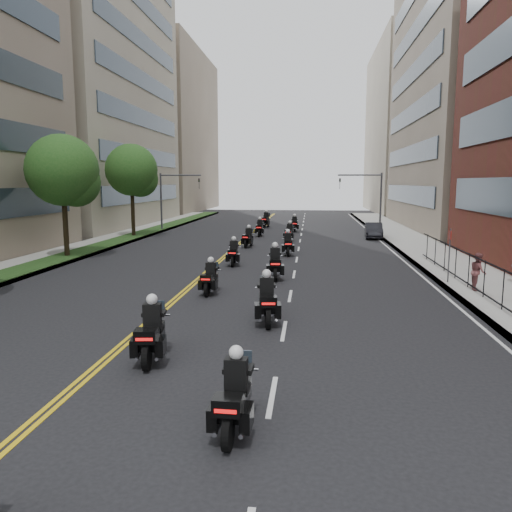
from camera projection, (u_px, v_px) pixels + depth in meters
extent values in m
cube|color=gray|center=(444.00, 261.00, 29.91)|extent=(4.00, 90.00, 0.15)
cube|color=gray|center=(63.00, 255.00, 32.47)|extent=(4.00, 90.00, 0.15)
cube|color=black|center=(75.00, 253.00, 32.37)|extent=(2.00, 90.00, 0.04)
cube|color=gray|center=(490.00, 77.00, 49.31)|extent=(15.00, 28.00, 30.00)
cube|color=#333F4C|center=(407.00, 194.00, 51.81)|extent=(0.12, 24.08, 1.80)
cube|color=#333F4C|center=(409.00, 155.00, 51.22)|extent=(0.12, 24.08, 1.80)
cube|color=#333F4C|center=(410.00, 115.00, 50.63)|extent=(0.12, 24.08, 1.80)
cube|color=#333F4C|center=(412.00, 74.00, 50.04)|extent=(0.12, 24.08, 1.80)
cube|color=#333F4C|center=(414.00, 32.00, 49.45)|extent=(0.12, 24.08, 1.80)
cube|color=#A89A88|center=(422.00, 129.00, 79.11)|extent=(15.00, 28.00, 26.00)
cube|color=#A89A88|center=(70.00, 67.00, 53.66)|extent=(16.00, 28.00, 34.00)
cube|color=#333F4C|center=(147.00, 193.00, 54.79)|extent=(0.12, 24.08, 1.80)
cube|color=#333F4C|center=(145.00, 156.00, 54.20)|extent=(0.12, 24.08, 1.80)
cube|color=#333F4C|center=(144.00, 119.00, 53.61)|extent=(0.12, 24.08, 1.80)
cube|color=#333F4C|center=(143.00, 80.00, 53.02)|extent=(0.12, 24.08, 1.80)
cube|color=#333F4C|center=(142.00, 40.00, 52.43)|extent=(0.12, 24.08, 1.80)
cube|color=#333F4C|center=(140.00, 0.00, 51.84)|extent=(0.12, 24.08, 1.80)
cube|color=gray|center=(156.00, 132.00, 83.75)|extent=(16.00, 28.00, 26.00)
cylinder|color=#2F2315|center=(65.00, 218.00, 31.04)|extent=(0.32, 0.32, 5.11)
sphere|color=#1F511B|center=(62.00, 170.00, 30.61)|extent=(4.40, 4.40, 4.40)
sphere|color=#1F511B|center=(75.00, 182.00, 31.04)|extent=(3.08, 3.08, 3.08)
cylinder|color=#2F2315|center=(133.00, 206.00, 42.82)|extent=(0.32, 0.32, 5.39)
sphere|color=#1F511B|center=(131.00, 170.00, 42.36)|extent=(4.40, 4.40, 4.40)
sphere|color=#1F511B|center=(140.00, 179.00, 42.80)|extent=(3.08, 3.08, 3.08)
cylinder|color=#3F3F44|center=(381.00, 203.00, 46.38)|extent=(0.18, 0.18, 5.60)
cylinder|color=#3F3F44|center=(360.00, 175.00, 46.21)|extent=(4.00, 0.14, 0.14)
imported|color=black|center=(340.00, 184.00, 46.52)|extent=(0.16, 0.20, 1.00)
cylinder|color=#3F3F44|center=(161.00, 202.00, 48.63)|extent=(0.18, 0.18, 5.60)
cylinder|color=#3F3F44|center=(181.00, 175.00, 48.03)|extent=(4.00, 0.14, 0.14)
imported|color=black|center=(199.00, 184.00, 47.95)|extent=(0.16, 0.20, 1.00)
cylinder|color=black|center=(228.00, 432.00, 8.90)|extent=(0.16, 0.68, 0.67)
cylinder|color=black|center=(243.00, 395.00, 10.45)|extent=(0.16, 0.68, 0.67)
cube|color=black|center=(236.00, 399.00, 9.64)|extent=(0.46, 1.35, 0.40)
cube|color=silver|center=(236.00, 409.00, 9.72)|extent=(0.39, 0.56, 0.30)
cube|color=black|center=(228.00, 405.00, 8.83)|extent=(0.53, 0.43, 0.32)
cube|color=red|center=(225.00, 411.00, 8.63)|extent=(0.40, 0.04, 0.07)
cube|color=black|center=(236.00, 373.00, 9.61)|extent=(0.44, 0.29, 0.61)
sphere|color=silver|center=(236.00, 352.00, 9.56)|extent=(0.29, 0.29, 0.29)
cylinder|color=black|center=(147.00, 357.00, 12.66)|extent=(0.24, 0.74, 0.73)
cylinder|color=black|center=(158.00, 336.00, 14.35)|extent=(0.24, 0.74, 0.73)
cube|color=black|center=(153.00, 335.00, 13.46)|extent=(0.63, 1.48, 0.43)
cube|color=silver|center=(153.00, 343.00, 13.55)|extent=(0.48, 0.63, 0.32)
cube|color=black|center=(146.00, 336.00, 12.58)|extent=(0.61, 0.51, 0.34)
cube|color=red|center=(144.00, 339.00, 12.36)|extent=(0.43, 0.09, 0.07)
cube|color=black|center=(152.00, 316.00, 13.44)|extent=(0.50, 0.36, 0.66)
sphere|color=silver|center=(152.00, 299.00, 13.38)|extent=(0.31, 0.31, 0.31)
cylinder|color=black|center=(268.00, 318.00, 16.23)|extent=(0.25, 0.75, 0.74)
cylinder|color=black|center=(265.00, 305.00, 17.94)|extent=(0.25, 0.75, 0.74)
cube|color=black|center=(267.00, 303.00, 17.04)|extent=(0.65, 1.51, 0.43)
cube|color=silver|center=(267.00, 309.00, 17.13)|extent=(0.49, 0.65, 0.32)
cube|color=black|center=(268.00, 301.00, 16.15)|extent=(0.62, 0.53, 0.35)
cube|color=red|center=(268.00, 304.00, 15.93)|extent=(0.43, 0.09, 0.08)
cube|color=black|center=(267.00, 287.00, 17.02)|extent=(0.51, 0.37, 0.67)
sphere|color=silver|center=(267.00, 274.00, 16.96)|extent=(0.31, 0.31, 0.31)
cylinder|color=black|center=(207.00, 290.00, 20.77)|extent=(0.15, 0.64, 0.64)
cylinder|color=black|center=(215.00, 282.00, 22.25)|extent=(0.15, 0.64, 0.64)
cube|color=black|center=(211.00, 280.00, 21.47)|extent=(0.43, 1.28, 0.38)
cube|color=silver|center=(211.00, 285.00, 21.55)|extent=(0.37, 0.53, 0.28)
cube|color=black|center=(207.00, 278.00, 20.70)|extent=(0.50, 0.41, 0.30)
cube|color=red|center=(205.00, 279.00, 20.51)|extent=(0.38, 0.04, 0.07)
cube|color=black|center=(211.00, 269.00, 21.45)|extent=(0.42, 0.27, 0.58)
sphere|color=silver|center=(211.00, 260.00, 21.40)|extent=(0.27, 0.27, 0.27)
cylinder|color=black|center=(275.00, 274.00, 23.91)|extent=(0.21, 0.75, 0.74)
cylinder|color=black|center=(275.00, 268.00, 25.63)|extent=(0.21, 0.75, 0.74)
cube|color=black|center=(275.00, 265.00, 24.73)|extent=(0.57, 1.49, 0.43)
cube|color=silver|center=(275.00, 270.00, 24.82)|extent=(0.46, 0.63, 0.32)
cube|color=black|center=(275.00, 263.00, 23.83)|extent=(0.60, 0.50, 0.35)
cube|color=red|center=(275.00, 264.00, 23.61)|extent=(0.43, 0.07, 0.08)
cube|color=black|center=(275.00, 254.00, 24.70)|extent=(0.50, 0.34, 0.67)
sphere|color=silver|center=(275.00, 245.00, 24.64)|extent=(0.31, 0.31, 0.31)
cylinder|color=black|center=(232.00, 261.00, 28.06)|extent=(0.18, 0.68, 0.67)
cylinder|color=black|center=(235.00, 257.00, 29.63)|extent=(0.18, 0.68, 0.67)
cube|color=black|center=(234.00, 254.00, 28.80)|extent=(0.49, 1.36, 0.40)
cube|color=silver|center=(234.00, 258.00, 28.89)|extent=(0.41, 0.56, 0.30)
cube|color=black|center=(232.00, 252.00, 27.99)|extent=(0.54, 0.44, 0.32)
cube|color=red|center=(232.00, 253.00, 27.79)|extent=(0.40, 0.05, 0.07)
cube|color=black|center=(234.00, 246.00, 28.78)|extent=(0.45, 0.30, 0.61)
sphere|color=silver|center=(234.00, 239.00, 28.73)|extent=(0.29, 0.29, 0.29)
cylinder|color=black|center=(288.00, 251.00, 31.95)|extent=(0.20, 0.70, 0.69)
cylinder|color=black|center=(287.00, 248.00, 33.56)|extent=(0.20, 0.70, 0.69)
cube|color=black|center=(288.00, 245.00, 32.71)|extent=(0.53, 1.40, 0.41)
cube|color=silver|center=(288.00, 249.00, 32.80)|extent=(0.43, 0.59, 0.30)
cube|color=black|center=(288.00, 243.00, 31.87)|extent=(0.56, 0.47, 0.33)
cube|color=red|center=(288.00, 244.00, 31.66)|extent=(0.41, 0.06, 0.07)
cube|color=black|center=(288.00, 238.00, 32.69)|extent=(0.47, 0.32, 0.63)
sphere|color=silver|center=(288.00, 231.00, 32.63)|extent=(0.29, 0.29, 0.29)
cylinder|color=black|center=(246.00, 244.00, 36.07)|extent=(0.22, 0.67, 0.66)
cylinder|color=black|center=(251.00, 241.00, 37.57)|extent=(0.22, 0.67, 0.66)
cube|color=black|center=(249.00, 239.00, 36.78)|extent=(0.57, 1.35, 0.39)
cube|color=silver|center=(249.00, 242.00, 36.86)|extent=(0.43, 0.58, 0.29)
cube|color=black|center=(246.00, 237.00, 36.00)|extent=(0.55, 0.47, 0.31)
cube|color=red|center=(245.00, 237.00, 35.81)|extent=(0.39, 0.08, 0.07)
cube|color=black|center=(249.00, 232.00, 36.76)|extent=(0.46, 0.32, 0.60)
sphere|color=silver|center=(249.00, 227.00, 36.71)|extent=(0.28, 0.28, 0.28)
cylinder|color=black|center=(288.00, 238.00, 39.64)|extent=(0.22, 0.69, 0.68)
cylinder|color=black|center=(291.00, 236.00, 41.18)|extent=(0.22, 0.69, 0.68)
cube|color=black|center=(290.00, 234.00, 40.37)|extent=(0.57, 1.39, 0.40)
cube|color=silver|center=(290.00, 236.00, 40.45)|extent=(0.44, 0.59, 0.30)
cube|color=black|center=(288.00, 232.00, 39.56)|extent=(0.56, 0.48, 0.32)
cube|color=red|center=(288.00, 232.00, 39.36)|extent=(0.40, 0.08, 0.07)
cube|color=black|center=(290.00, 227.00, 40.34)|extent=(0.47, 0.33, 0.62)
sphere|color=silver|center=(290.00, 222.00, 40.29)|extent=(0.29, 0.29, 0.29)
cylinder|color=black|center=(259.00, 233.00, 43.38)|extent=(0.14, 0.69, 0.69)
cylinder|color=black|center=(261.00, 231.00, 44.99)|extent=(0.14, 0.69, 0.69)
cube|color=black|center=(260.00, 229.00, 44.14)|extent=(0.43, 1.38, 0.41)
cube|color=silver|center=(260.00, 232.00, 44.23)|extent=(0.39, 0.56, 0.31)
cube|color=black|center=(259.00, 227.00, 43.31)|extent=(0.53, 0.43, 0.33)
cube|color=red|center=(259.00, 228.00, 43.10)|extent=(0.41, 0.03, 0.07)
cube|color=black|center=(260.00, 223.00, 44.12)|extent=(0.45, 0.29, 0.63)
sphere|color=silver|center=(260.00, 218.00, 44.07)|extent=(0.30, 0.30, 0.30)
cylinder|color=black|center=(295.00, 229.00, 47.46)|extent=(0.18, 0.70, 0.69)
cylinder|color=black|center=(294.00, 227.00, 49.07)|extent=(0.18, 0.70, 0.69)
cube|color=black|center=(295.00, 225.00, 48.23)|extent=(0.49, 1.39, 0.41)
cube|color=silver|center=(295.00, 227.00, 48.31)|extent=(0.41, 0.58, 0.31)
cube|color=black|center=(295.00, 223.00, 47.39)|extent=(0.55, 0.45, 0.33)
cube|color=red|center=(295.00, 224.00, 47.18)|extent=(0.41, 0.05, 0.07)
cube|color=black|center=(295.00, 220.00, 48.20)|extent=(0.46, 0.31, 0.63)
sphere|color=silver|center=(295.00, 215.00, 48.15)|extent=(0.30, 0.30, 0.30)
cylinder|color=black|center=(264.00, 225.00, 51.59)|extent=(0.26, 0.77, 0.76)
cylinder|color=black|center=(268.00, 223.00, 53.31)|extent=(0.26, 0.77, 0.76)
cube|color=black|center=(266.00, 221.00, 52.41)|extent=(0.67, 1.56, 0.45)
cube|color=silver|center=(266.00, 223.00, 52.50)|extent=(0.50, 0.67, 0.34)
cube|color=black|center=(264.00, 219.00, 51.51)|extent=(0.64, 0.54, 0.36)
cube|color=red|center=(264.00, 219.00, 51.29)|extent=(0.45, 0.09, 0.08)
cube|color=black|center=(266.00, 216.00, 52.38)|extent=(0.53, 0.38, 0.69)
sphere|color=silver|center=(266.00, 211.00, 52.32)|extent=(0.32, 0.32, 0.32)
imported|color=black|center=(374.00, 230.00, 42.56)|extent=(1.66, 4.08, 1.31)
imported|color=brown|center=(478.00, 271.00, 21.40)|extent=(0.69, 0.85, 1.61)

